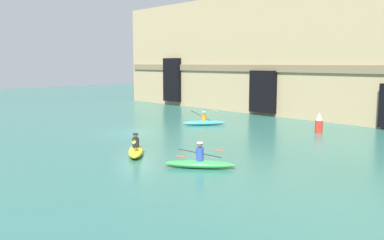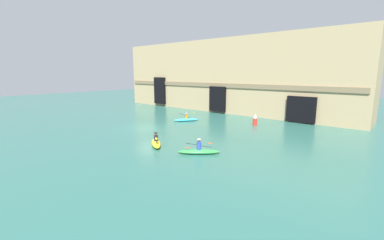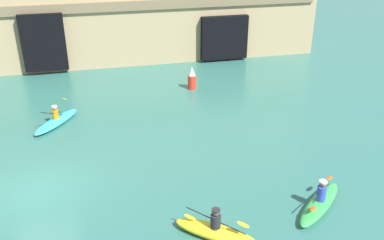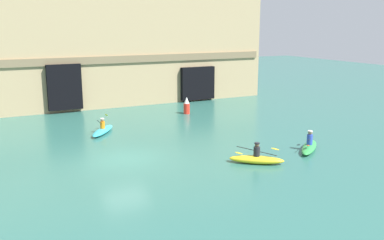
% 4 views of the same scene
% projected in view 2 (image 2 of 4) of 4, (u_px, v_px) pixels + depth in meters
% --- Properties ---
extents(ground_plane, '(120.00, 120.00, 0.00)m').
position_uv_depth(ground_plane, '(147.00, 128.00, 29.07)').
color(ground_plane, '#2D665B').
extents(cliff_bluff, '(41.16, 6.21, 11.33)m').
position_uv_depth(cliff_bluff, '(225.00, 76.00, 41.83)').
color(cliff_bluff, tan).
rests_on(cliff_bluff, ground).
extents(kayak_green, '(2.96, 2.68, 1.20)m').
position_uv_depth(kayak_green, '(199.00, 151.00, 19.82)').
color(kayak_green, green).
rests_on(kayak_green, ground).
extents(kayak_yellow, '(2.80, 2.36, 1.16)m').
position_uv_depth(kayak_yellow, '(156.00, 143.00, 22.07)').
color(kayak_yellow, yellow).
rests_on(kayak_yellow, ground).
extents(kayak_cyan, '(2.56, 3.17, 1.21)m').
position_uv_depth(kayak_cyan, '(186.00, 119.00, 33.31)').
color(kayak_cyan, '#33B2C6').
rests_on(kayak_cyan, ground).
extents(marker_buoy, '(0.51, 0.51, 1.42)m').
position_uv_depth(marker_buoy, '(255.00, 120.00, 30.51)').
color(marker_buoy, red).
rests_on(marker_buoy, ground).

